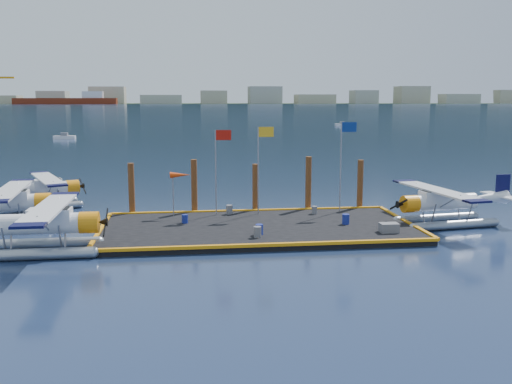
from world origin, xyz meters
TOP-DOWN VIEW (x-y plane):
  - ground at (0.00, 0.00)m, footprint 4000.00×4000.00m
  - dock at (0.00, 0.00)m, footprint 20.00×10.00m
  - dock_bumpers at (0.00, 0.00)m, footprint 20.25×10.25m
  - far_backdrop at (239.91, 1737.52)m, footprint 3050.00×2050.00m
  - seaplane_a at (-12.53, -3.91)m, footprint 9.06×9.98m
  - seaplane_b at (-16.63, 3.27)m, footprint 8.86×9.77m
  - seaplane_c at (-15.73, 9.91)m, footprint 8.38×8.85m
  - seaplane_d at (12.52, 0.07)m, footprint 8.68×9.56m
  - drum_0 at (-4.72, 1.34)m, footprint 0.41×0.41m
  - drum_1 at (-0.25, -2.51)m, footprint 0.45×0.45m
  - drum_2 at (5.78, -0.31)m, footprint 0.47×0.47m
  - drum_3 at (-0.44, -3.15)m, footprint 0.46×0.46m
  - drum_4 at (4.50, 3.26)m, footprint 0.39×0.39m
  - drum_5 at (-1.55, 3.96)m, footprint 0.46×0.46m
  - crate at (7.80, -2.86)m, footprint 1.14×0.76m
  - flagpole_red at (-2.29, 3.80)m, footprint 1.14×0.08m
  - flagpole_yellow at (0.70, 3.80)m, footprint 1.14×0.08m
  - flagpole_blue at (6.70, 3.80)m, footprint 1.14×0.08m
  - windsock at (-5.03, 3.80)m, footprint 1.40×0.44m
  - piling_0 at (-8.50, 5.40)m, footprint 0.44×0.44m
  - piling_1 at (-4.00, 5.40)m, footprint 0.44×0.44m
  - piling_2 at (0.50, 5.40)m, footprint 0.44×0.44m
  - piling_3 at (4.50, 5.40)m, footprint 0.44×0.44m
  - piling_4 at (8.50, 5.40)m, footprint 0.44×0.44m

SIDE VIEW (x-z plane):
  - ground at x=0.00m, z-range 0.00..0.00m
  - dock at x=0.00m, z-range 0.00..0.40m
  - dock_bumpers at x=0.00m, z-range 0.40..0.58m
  - drum_4 at x=4.50m, z-range 0.40..0.95m
  - crate at x=7.80m, z-range 0.40..0.97m
  - drum_0 at x=-4.72m, z-range 0.40..0.97m
  - drum_1 at x=-0.25m, z-range 0.40..1.04m
  - drum_5 at x=-1.55m, z-range 0.40..1.05m
  - drum_3 at x=-0.44m, z-range 0.40..1.05m
  - drum_2 at x=5.78m, z-range 0.40..1.07m
  - seaplane_c at x=-15.73m, z-range -0.21..3.01m
  - seaplane_d at x=12.52m, z-range -0.22..3.16m
  - seaplane_b at x=-16.63m, z-range -0.22..3.24m
  - seaplane_a at x=-12.53m, z-range -0.23..3.34m
  - piling_2 at x=0.50m, z-range 0.00..3.80m
  - piling_0 at x=-8.50m, z-range 0.00..4.00m
  - piling_4 at x=8.50m, z-range 0.00..4.00m
  - piling_1 at x=-4.00m, z-range 0.00..4.20m
  - piling_3 at x=4.50m, z-range 0.00..4.30m
  - windsock at x=-5.03m, z-range 1.67..4.79m
  - flagpole_red at x=-2.29m, z-range 1.40..7.40m
  - flagpole_yellow at x=0.70m, z-range 1.41..7.61m
  - flagpole_blue at x=6.70m, z-range 1.44..7.94m
  - far_backdrop at x=239.91m, z-range -395.55..414.45m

